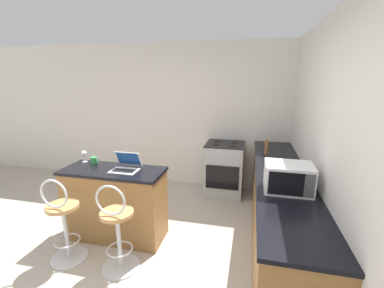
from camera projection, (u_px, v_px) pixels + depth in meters
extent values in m
plane|color=#ADA393|center=(117.00, 281.00, 2.59)|extent=(20.00, 20.00, 0.00)
cube|color=silver|center=(183.00, 116.00, 4.73)|extent=(12.00, 0.06, 2.60)
cube|color=silver|center=(350.00, 177.00, 1.83)|extent=(0.06, 12.00, 2.60)
cube|color=olive|center=(116.00, 205.00, 3.23)|extent=(1.22, 0.49, 0.87)
cube|color=black|center=(113.00, 171.00, 3.12)|extent=(1.25, 0.52, 0.03)
cube|color=olive|center=(279.00, 210.00, 3.11)|extent=(0.58, 3.10, 0.87)
cube|color=black|center=(282.00, 175.00, 3.00)|extent=(0.61, 3.13, 0.03)
cylinder|color=silver|center=(70.00, 257.00, 2.92)|extent=(0.40, 0.40, 0.02)
cylinder|color=silver|center=(66.00, 233.00, 2.84)|extent=(0.04, 0.04, 0.63)
torus|color=silver|center=(67.00, 241.00, 2.86)|extent=(0.28, 0.28, 0.02)
cylinder|color=#B7844C|center=(62.00, 206.00, 2.76)|extent=(0.34, 0.34, 0.04)
torus|color=silver|center=(54.00, 194.00, 2.62)|extent=(0.32, 0.02, 0.32)
cylinder|color=silver|center=(121.00, 266.00, 2.78)|extent=(0.40, 0.40, 0.02)
cylinder|color=silver|center=(119.00, 241.00, 2.70)|extent=(0.04, 0.04, 0.63)
torus|color=silver|center=(120.00, 249.00, 2.72)|extent=(0.28, 0.28, 0.02)
cylinder|color=#B7844C|center=(117.00, 213.00, 2.62)|extent=(0.34, 0.34, 0.04)
torus|color=silver|center=(110.00, 201.00, 2.48)|extent=(0.32, 0.02, 0.32)
cube|color=silver|center=(124.00, 171.00, 3.06)|extent=(0.32, 0.23, 0.01)
cube|color=black|center=(124.00, 171.00, 3.04)|extent=(0.27, 0.12, 0.00)
cube|color=silver|center=(129.00, 159.00, 3.15)|extent=(0.32, 0.10, 0.20)
cube|color=#19478C|center=(128.00, 159.00, 3.14)|extent=(0.28, 0.08, 0.16)
cube|color=white|center=(288.00, 177.00, 2.50)|extent=(0.45, 0.34, 0.28)
cube|color=black|center=(286.00, 184.00, 2.35)|extent=(0.31, 0.01, 0.22)
cube|color=#4C4C51|center=(310.00, 186.00, 2.30)|extent=(0.09, 0.01, 0.22)
cube|color=#9EA3A8|center=(224.00, 169.00, 4.45)|extent=(0.63, 0.58, 0.89)
cube|color=black|center=(222.00, 178.00, 4.18)|extent=(0.54, 0.01, 0.40)
cube|color=black|center=(225.00, 144.00, 4.33)|extent=(0.63, 0.58, 0.02)
cylinder|color=black|center=(216.00, 144.00, 4.25)|extent=(0.11, 0.11, 0.01)
cylinder|color=black|center=(233.00, 145.00, 4.19)|extent=(0.11, 0.11, 0.01)
cylinder|color=black|center=(217.00, 141.00, 4.47)|extent=(0.11, 0.11, 0.01)
cylinder|color=black|center=(234.00, 142.00, 4.41)|extent=(0.11, 0.11, 0.01)
cylinder|color=#2D51AD|center=(301.00, 174.00, 2.84)|extent=(0.09, 0.09, 0.10)
torus|color=#2D51AD|center=(306.00, 174.00, 2.82)|extent=(0.01, 0.06, 0.06)
cylinder|color=silver|center=(85.00, 162.00, 3.39)|extent=(0.06, 0.06, 0.00)
cylinder|color=silver|center=(85.00, 158.00, 3.38)|extent=(0.01, 0.01, 0.08)
sphere|color=silver|center=(84.00, 153.00, 3.36)|extent=(0.07, 0.07, 0.07)
cylinder|color=brown|center=(266.00, 148.00, 3.67)|extent=(0.05, 0.05, 0.21)
sphere|color=brown|center=(267.00, 140.00, 3.64)|extent=(0.04, 0.04, 0.04)
cylinder|color=#338447|center=(94.00, 160.00, 3.31)|extent=(0.08, 0.08, 0.09)
torus|color=#338447|center=(97.00, 160.00, 3.30)|extent=(0.01, 0.06, 0.06)
cylinder|color=red|center=(299.00, 167.00, 3.05)|extent=(0.08, 0.08, 0.10)
torus|color=red|center=(303.00, 167.00, 3.04)|extent=(0.01, 0.06, 0.06)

